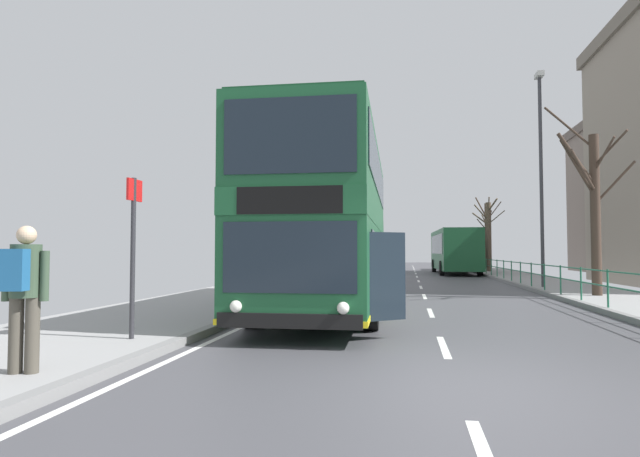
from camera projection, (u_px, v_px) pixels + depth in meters
The scene contains 10 objects.
ground at pixel (396, 382), 6.09m from camera, with size 15.80×140.00×0.20m.
double_decker_bus_main at pixel (330, 224), 13.65m from camera, with size 3.38×10.82×4.36m.
background_bus_far_lane at pixel (454, 250), 36.91m from camera, with size 2.89×10.20×3.06m.
pedestrian_railing_far_kerb at pixel (531, 270), 21.40m from camera, with size 0.05×29.05×0.97m.
pedestrian_with_backpack at pixel (24, 287), 6.08m from camera, with size 0.55×0.57×1.73m.
bus_stop_sign_near at pixel (133, 239), 8.56m from camera, with size 0.08×0.44×2.64m.
street_lamp_far_side at pixel (541, 164), 21.16m from camera, with size 0.28×0.60×8.75m.
bare_tree_far_00 at pixel (488, 234), 37.91m from camera, with size 2.05×2.86×5.37m.
bare_tree_far_01 at pixel (594, 205), 16.97m from camera, with size 2.66×2.15×6.36m.
bare_tree_far_02 at pixel (487, 234), 42.84m from camera, with size 2.21×2.68×5.98m.
Camera 1 is at (-0.57, -6.23, 1.56)m, focal length 29.25 mm.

